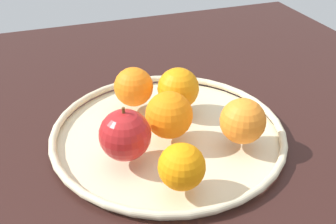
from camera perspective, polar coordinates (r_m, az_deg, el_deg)
The scene contains 8 objects.
ground_plane at distance 68.07cm, azimuth 0.00°, elevation -4.85°, with size 117.82×117.82×4.00cm, color black.
fruit_bowl at distance 66.35cm, azimuth 0.00°, elevation -2.84°, with size 38.57×38.57×1.80cm.
apple at distance 57.87cm, azimuth -6.14°, elevation -3.27°, with size 7.62×7.62×8.42cm.
orange_front_left at distance 70.73cm, azimuth -4.92°, elevation 3.59°, with size 6.94×6.94×6.94cm, color orange.
orange_back_right at distance 62.09cm, azimuth 0.16°, elevation -0.43°, with size 7.47×7.47×7.47cm, color orange.
orange_center at distance 62.06cm, azimuth 10.60°, elevation -1.28°, with size 7.09×7.09×7.09cm, color orange.
orange_front_right at distance 52.98cm, azimuth 1.97°, elevation -7.79°, with size 6.39×6.39×6.39cm, color orange.
orange_back_left at distance 69.62cm, azimuth 1.47°, elevation 3.37°, with size 7.29×7.29×7.29cm, color orange.
Camera 1 is at (18.05, 51.20, 39.07)cm, focal length 42.80 mm.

